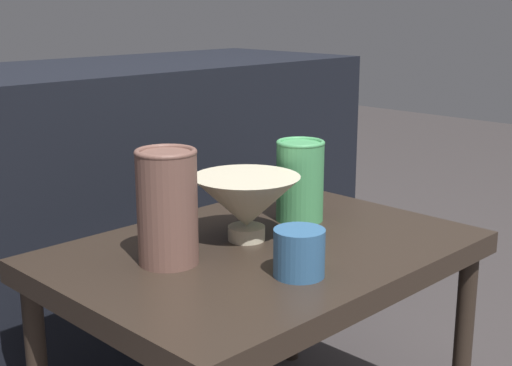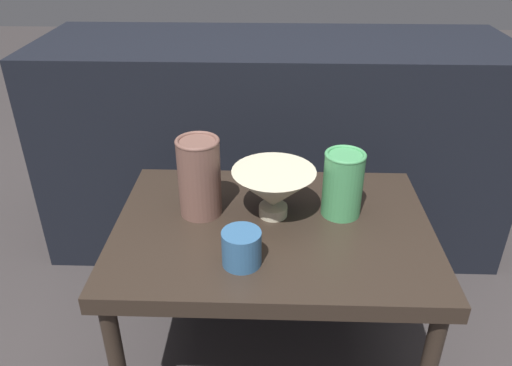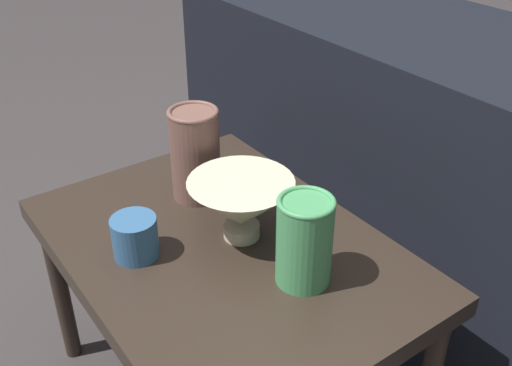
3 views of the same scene
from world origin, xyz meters
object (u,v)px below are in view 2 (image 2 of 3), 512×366
object	(u,v)px
vase_textured_left	(199,176)
cup	(242,248)
vase_colorful_right	(343,183)
bowl	(272,189)

from	to	relation	value
vase_textured_left	cup	world-z (taller)	vase_textured_left
vase_colorful_right	cup	xyz separation A→B (m)	(-0.22, -0.20, -0.04)
vase_textured_left	cup	bearing A→B (deg)	-60.47
vase_textured_left	vase_colorful_right	bearing A→B (deg)	1.17
bowl	vase_textured_left	distance (m)	0.17
bowl	vase_colorful_right	bearing A→B (deg)	4.93
vase_colorful_right	cup	bearing A→B (deg)	-138.64
cup	vase_textured_left	bearing A→B (deg)	119.53
bowl	vase_textured_left	size ratio (longest dim) A/B	1.01
bowl	vase_colorful_right	size ratio (longest dim) A/B	1.21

